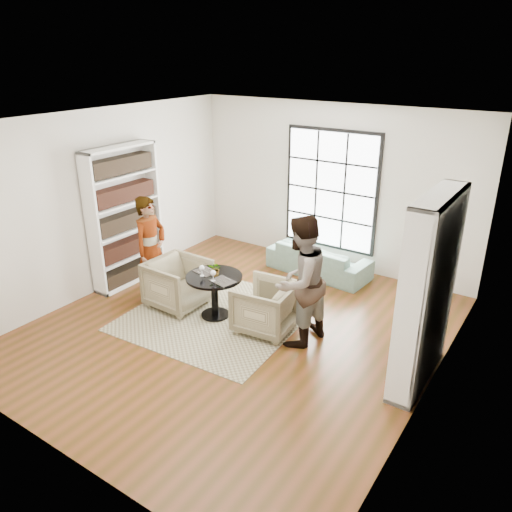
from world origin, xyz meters
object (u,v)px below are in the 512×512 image
Objects in this scene: pedestal_table at (214,287)px; flower_centerpiece at (216,269)px; sofa at (319,259)px; person_left at (151,249)px; armchair_right at (265,307)px; wine_glass_left at (202,268)px; wine_glass_right at (213,273)px; armchair_left at (178,283)px; person_right at (300,282)px.

flower_centerpiece reaches higher than pedestal_table.
person_left is at bearing 57.43° from sofa.
armchair_right is 4.68× the size of wine_glass_left.
wine_glass_right is at bearing -11.30° from wine_glass_left.
flower_centerpiece is at bearing 80.97° from sofa.
pedestal_table is at bearing 80.82° from sofa.
wine_glass_right is (-0.49, -2.47, 0.54)m from sofa.
wine_glass_left is 0.80× the size of flower_centerpiece.
person_right is at bearing -84.59° from armchair_left.
pedestal_table is at bearing -116.04° from flower_centerpiece.
wine_glass_right is at bearing -97.09° from person_left.
wine_glass_left is 0.21m from flower_centerpiece.
pedestal_table reaches higher than sofa.
flower_centerpiece is at bearing -82.03° from armchair_left.
armchair_left is at bearing -90.65° from armchair_right.
person_right reaches higher than armchair_left.
armchair_right reaches higher than pedestal_table.
flower_centerpiece is (-0.85, -0.07, 0.42)m from armchair_right.
pedestal_table is 4.87× the size of wine_glass_left.
armchair_left is 3.96× the size of flower_centerpiece.
pedestal_table is at bearing -84.25° from armchair_left.
person_right is at bearing 10.52° from wine_glass_right.
armchair_right reaches higher than sofa.
pedestal_table is at bearing 124.70° from wine_glass_right.
pedestal_table is 1.48m from person_right.
sofa is at bearing 75.90° from flower_centerpiece.
person_right is 1.34m from wine_glass_right.
person_left reaches higher than wine_glass_right.
armchair_right is 0.44× the size of person_right.
person_left is 9.76× the size of wine_glass_right.
flower_centerpiece is (0.16, 0.13, -0.02)m from wine_glass_left.
wine_glass_right is at bearing -55.30° from pedestal_table.
pedestal_table is 1.30m from person_left.
person_left is (-0.55, 0.00, 0.47)m from armchair_left.
pedestal_table is 1.04× the size of armchair_right.
person_right is (1.41, 0.09, 0.43)m from pedestal_table.
flower_centerpiece is (-0.58, -2.30, 0.52)m from sofa.
flower_centerpiece is (0.01, 0.03, 0.30)m from pedestal_table.
armchair_right is at bearing 102.04° from sofa.
wine_glass_right is at bearing -95.49° from armchair_left.
armchair_left is at bearing -76.96° from person_right.
person_left is at bearing 175.90° from wine_glass_right.
flower_centerpiece is at bearing -89.30° from person_left.
wine_glass_right is at bearing -70.43° from person_right.
flower_centerpiece is at bearing -78.25° from person_right.
person_right is (2.11, 0.15, 0.54)m from armchair_left.
wine_glass_right is 0.20m from flower_centerpiece.
person_left reaches higher than flower_centerpiece.
armchair_left is at bearing -173.45° from flower_centerpiece.
wine_glass_left is at bearing -85.25° from armchair_right.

